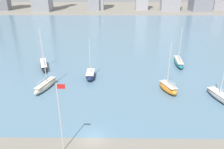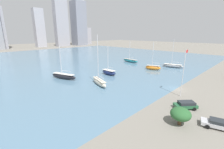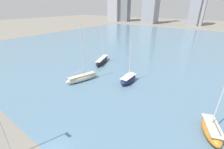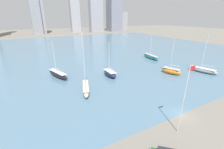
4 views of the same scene
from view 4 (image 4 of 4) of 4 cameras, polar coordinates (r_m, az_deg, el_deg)
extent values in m
plane|color=gray|center=(33.30, 24.72, -13.72)|extent=(500.00, 500.00, 0.00)
cube|color=slate|center=(90.28, -12.57, 9.20)|extent=(180.00, 140.00, 0.00)
cylinder|color=silver|center=(25.77, 25.50, -9.26)|extent=(0.14, 0.14, 11.65)
cube|color=red|center=(24.22, 28.35, 2.18)|extent=(1.10, 0.03, 0.70)
cube|color=#8E939E|center=(190.09, -27.72, 22.79)|extent=(9.63, 14.31, 61.12)
cube|color=#9E9EA8|center=(189.60, -25.79, 20.04)|extent=(8.04, 7.21, 41.16)
cube|color=#A8A8B2|center=(196.48, -14.04, 21.67)|extent=(10.61, 8.87, 43.19)
cube|color=#9E9EA8|center=(195.25, -6.23, 23.85)|extent=(15.73, 8.34, 54.81)
cube|color=gray|center=(207.98, 0.87, 23.98)|extent=(15.89, 15.76, 56.21)
cube|color=#A8A8B2|center=(212.69, 0.98, 25.12)|extent=(13.35, 11.58, 65.09)
cube|color=#9E9EA8|center=(225.30, 4.26, 19.62)|extent=(10.17, 7.53, 24.00)
ellipsoid|color=orange|center=(53.86, 21.63, 1.23)|extent=(4.46, 6.88, 1.93)
cube|color=#BCB7AD|center=(53.57, 21.76, 2.15)|extent=(3.66, 5.64, 0.10)
cube|color=#2D2D33|center=(54.03, 21.56, 0.70)|extent=(0.57, 1.15, 0.87)
cylinder|color=silver|center=(52.44, 22.00, 7.42)|extent=(0.18, 0.18, 9.87)
cylinder|color=silver|center=(52.94, 22.98, 3.07)|extent=(1.23, 2.91, 0.14)
ellipsoid|color=beige|center=(38.79, -9.93, -5.32)|extent=(4.31, 9.16, 1.76)
cube|color=beige|center=(38.43, -10.01, -4.21)|extent=(3.53, 7.51, 0.10)
cube|color=#2D2D33|center=(39.00, -9.89, -5.95)|extent=(0.63, 1.60, 0.79)
cylinder|color=silver|center=(36.78, -10.69, 5.61)|extent=(0.18, 0.18, 13.15)
cylinder|color=silver|center=(36.85, -10.07, -3.39)|extent=(1.25, 3.65, 0.14)
ellipsoid|color=#1E757F|center=(71.14, 14.58, 6.55)|extent=(3.24, 10.67, 1.65)
cube|color=#BCB7AD|center=(70.96, 14.64, 7.16)|extent=(2.65, 8.75, 0.10)
cube|color=#2D2D33|center=(71.25, 14.55, 6.20)|extent=(0.34, 1.90, 0.74)
cylinder|color=silver|center=(70.59, 14.63, 11.24)|extent=(0.18, 0.18, 9.88)
cylinder|color=silver|center=(69.88, 15.24, 7.86)|extent=(0.50, 3.71, 0.14)
ellipsoid|color=#19234C|center=(47.89, -0.80, 0.32)|extent=(2.58, 6.57, 1.85)
cube|color=silver|center=(47.58, -0.81, 1.31)|extent=(2.11, 5.39, 0.10)
cube|color=#2D2D33|center=(48.07, -0.80, -0.24)|extent=(0.18, 1.18, 0.83)
cylinder|color=silver|center=(46.66, -1.12, 6.70)|extent=(0.18, 0.18, 8.91)
cylinder|color=silver|center=(46.52, -0.34, 2.34)|extent=(0.19, 2.62, 0.14)
ellipsoid|color=black|center=(50.30, -19.92, 0.03)|extent=(5.31, 10.41, 1.82)
cube|color=silver|center=(50.01, -20.04, 0.95)|extent=(4.35, 8.54, 0.10)
cube|color=#2D2D33|center=(50.47, -19.85, -0.50)|extent=(0.77, 1.81, 0.82)
cylinder|color=silver|center=(49.35, -21.16, 6.37)|extent=(0.18, 0.18, 9.47)
cylinder|color=silver|center=(48.56, -19.49, 1.87)|extent=(1.50, 3.92, 0.14)
ellipsoid|color=gray|center=(60.40, 31.27, 1.44)|extent=(4.77, 9.69, 1.48)
cube|color=silver|center=(60.21, 31.40, 2.06)|extent=(3.91, 7.94, 0.10)
cube|color=#2D2D33|center=(60.52, 31.20, 1.08)|extent=(0.59, 1.67, 0.67)
cylinder|color=silver|center=(59.05, 31.83, 7.58)|extent=(0.18, 0.18, 11.56)
cylinder|color=silver|center=(59.60, 32.78, 2.78)|extent=(1.17, 3.93, 0.14)
camera|label=1|loc=(31.10, 94.12, 11.32)|focal=35.00mm
camera|label=2|loc=(17.83, -113.77, -18.76)|focal=24.00mm
camera|label=3|loc=(38.81, 50.16, 14.37)|focal=24.00mm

